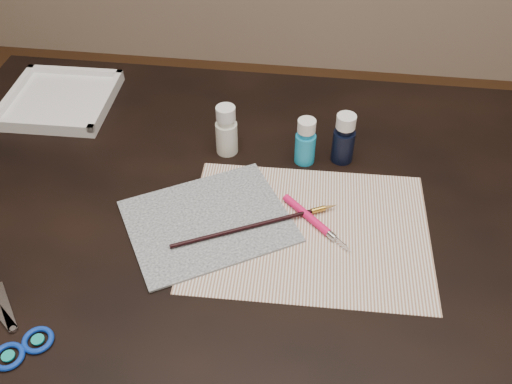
# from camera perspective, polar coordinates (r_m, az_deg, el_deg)

# --- Properties ---
(table) EXTENTS (1.30, 0.90, 0.75)m
(table) POSITION_cam_1_polar(r_m,az_deg,el_deg) (1.27, 0.00, -14.14)
(table) COLOR black
(table) RESTS_ON ground
(paper) EXTENTS (0.41, 0.31, 0.00)m
(paper) POSITION_cam_1_polar(r_m,az_deg,el_deg) (0.95, 5.22, -3.84)
(paper) COLOR white
(paper) RESTS_ON table
(canvas) EXTENTS (0.33, 0.31, 0.00)m
(canvas) POSITION_cam_1_polar(r_m,az_deg,el_deg) (0.96, -4.80, -2.92)
(canvas) COLOR black
(canvas) RESTS_ON paper
(paint_bottle_white) EXTENTS (0.05, 0.05, 0.10)m
(paint_bottle_white) POSITION_cam_1_polar(r_m,az_deg,el_deg) (1.07, -2.98, 6.22)
(paint_bottle_white) COLOR silver
(paint_bottle_white) RESTS_ON table
(paint_bottle_cyan) EXTENTS (0.05, 0.05, 0.09)m
(paint_bottle_cyan) POSITION_cam_1_polar(r_m,az_deg,el_deg) (1.05, 4.98, 5.09)
(paint_bottle_cyan) COLOR #1891C3
(paint_bottle_cyan) RESTS_ON table
(paint_bottle_navy) EXTENTS (0.05, 0.05, 0.10)m
(paint_bottle_navy) POSITION_cam_1_polar(r_m,az_deg,el_deg) (1.06, 8.79, 5.34)
(paint_bottle_navy) COLOR black
(paint_bottle_navy) RESTS_ON table
(paintbrush) EXTENTS (0.27, 0.14, 0.01)m
(paintbrush) POSITION_cam_1_polar(r_m,az_deg,el_deg) (0.94, 0.08, -3.31)
(paintbrush) COLOR black
(paintbrush) RESTS_ON canvas
(craft_knife) EXTENTS (0.12, 0.12, 0.01)m
(craft_knife) POSITION_cam_1_polar(r_m,az_deg,el_deg) (0.95, 6.12, -3.14)
(craft_knife) COLOR #EC145C
(craft_knife) RESTS_ON paper
(scissors) EXTENTS (0.19, 0.17, 0.01)m
(scissors) POSITION_cam_1_polar(r_m,az_deg,el_deg) (0.90, -23.83, -12.01)
(scissors) COLOR silver
(scissors) RESTS_ON table
(palette_tray) EXTENTS (0.22, 0.22, 0.03)m
(palette_tray) POSITION_cam_1_polar(r_m,az_deg,el_deg) (1.29, -19.02, 8.78)
(palette_tray) COLOR white
(palette_tray) RESTS_ON table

